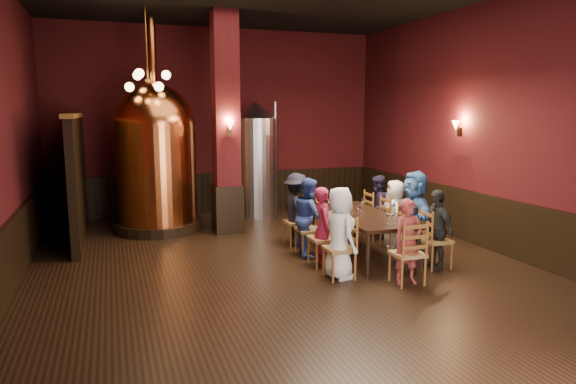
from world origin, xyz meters
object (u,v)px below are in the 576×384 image
object	(u,v)px
person_0	(340,233)
rose_vase	(337,194)
copper_kettle	(156,156)
person_1	(323,227)
dining_table	(361,217)
steel_vessel	(256,160)
person_2	(309,217)

from	to	relation	value
person_0	rose_vase	distance (m)	2.01
copper_kettle	person_1	bearing A→B (deg)	-56.46
dining_table	person_1	bearing A→B (deg)	-158.78
person_0	copper_kettle	xyz separation A→B (m)	(-2.31, 4.17, 0.89)
dining_table	copper_kettle	size ratio (longest dim) A/B	0.55
person_0	person_1	xyz separation A→B (m)	(0.01, 0.67, -0.05)
copper_kettle	rose_vase	distance (m)	3.94
person_0	steel_vessel	bearing A→B (deg)	-7.10
dining_table	rose_vase	size ratio (longest dim) A/B	7.17
person_1	copper_kettle	bearing A→B (deg)	44.91
rose_vase	steel_vessel	bearing A→B (deg)	102.89
person_2	dining_table	bearing A→B (deg)	-101.75
steel_vessel	rose_vase	bearing A→B (deg)	-77.11
person_1	person_2	size ratio (longest dim) A/B	0.95
dining_table	rose_vase	world-z (taller)	rose_vase
steel_vessel	rose_vase	size ratio (longest dim) A/B	8.10
dining_table	copper_kettle	world-z (taller)	copper_kettle
person_2	rose_vase	world-z (taller)	person_2
dining_table	steel_vessel	world-z (taller)	steel_vessel
person_0	person_1	size ratio (longest dim) A/B	1.07
dining_table	rose_vase	bearing A→B (deg)	96.00
copper_kettle	rose_vase	world-z (taller)	copper_kettle
person_1	steel_vessel	distance (m)	4.37
person_2	copper_kettle	distance (m)	3.79
person_1	person_2	xyz separation A→B (m)	(0.01, 0.66, 0.03)
copper_kettle	steel_vessel	world-z (taller)	copper_kettle
person_2	steel_vessel	world-z (taller)	steel_vessel
person_2	person_0	bearing A→B (deg)	-170.53
person_0	person_1	world-z (taller)	person_0
copper_kettle	steel_vessel	distance (m)	2.53
person_1	steel_vessel	world-z (taller)	steel_vessel
person_0	copper_kettle	distance (m)	4.85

